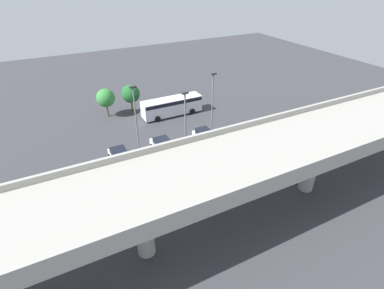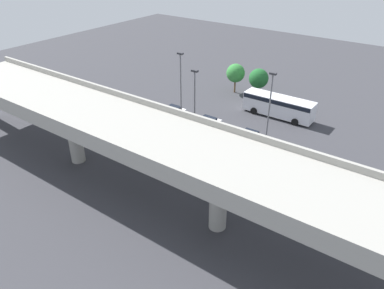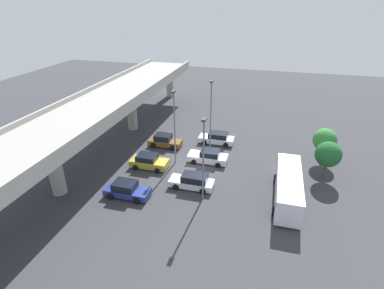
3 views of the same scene
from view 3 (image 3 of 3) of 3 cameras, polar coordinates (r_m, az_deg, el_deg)
The scene contains 14 objects.
ground_plane at distance 34.87m, azimuth 0.42°, elevation -4.27°, with size 109.05×109.05×0.00m, color #38383D.
highway_overpass at distance 36.91m, azimuth -17.53°, elevation 6.20°, with size 52.28×7.77×7.13m.
parked_car_0 at distance 30.41m, azimuth -12.34°, elevation -8.41°, with size 2.10×4.48×1.55m.
parked_car_1 at distance 30.94m, azimuth 0.10°, elevation -7.02°, with size 2.00×4.56×1.54m.
parked_car_2 at distance 34.83m, azimuth -8.23°, elevation -3.22°, with size 2.17×4.32×1.57m.
parked_car_3 at distance 35.61m, azimuth 3.11°, elevation -2.32°, with size 2.18×4.65×1.54m.
parked_car_4 at distance 39.46m, azimuth -5.26°, elevation 0.69°, with size 2.01×4.32×1.65m.
parked_car_5 at distance 40.24m, azimuth 4.75°, elevation 1.20°, with size 2.09×4.64×1.56m.
shuttle_bus at distance 30.28m, azimuth 17.90°, elevation -7.41°, with size 9.03×2.59×2.62m.
lamp_post_near_aisle at distance 27.12m, azimuth 2.19°, elevation -1.96°, with size 0.70×0.35×8.40m.
lamp_post_mid_lot at distance 33.63m, azimuth -3.36°, elevation 4.15°, with size 0.70×0.35×8.77m.
lamp_post_by_overpass at distance 36.65m, azimuth 3.60°, elevation 6.28°, with size 0.70×0.35×9.04m.
tree_front_left at distance 34.45m, azimuth 24.53°, elevation -1.73°, with size 2.72×2.72×4.29m.
tree_front_right at distance 37.80m, azimuth 23.97°, elevation 0.82°, with size 2.67×2.67×4.27m.
Camera 3 is at (-29.05, -7.70, 17.69)m, focal length 28.00 mm.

